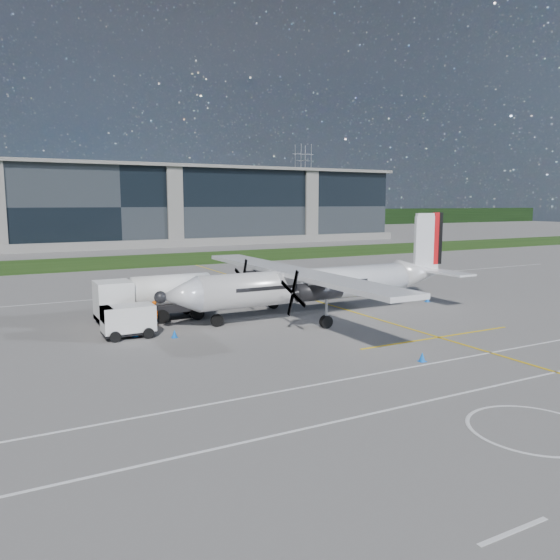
{
  "coord_description": "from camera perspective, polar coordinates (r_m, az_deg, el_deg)",
  "views": [
    {
      "loc": [
        -21.32,
        -30.53,
        8.31
      ],
      "look_at": [
        -3.23,
        3.32,
        2.86
      ],
      "focal_mm": 35.0,
      "sensor_mm": 36.0,
      "label": 1
    }
  ],
  "objects": [
    {
      "name": "baggage_tug",
      "position": [
        35.23,
        -15.57,
        -4.19
      ],
      "size": [
        3.34,
        2.0,
        2.0
      ],
      "primitive_type": null,
      "color": "white",
      "rests_on": "ground"
    },
    {
      "name": "ground",
      "position": [
        74.14,
        -11.23,
        1.49
      ],
      "size": [
        400.0,
        400.0,
        0.0
      ],
      "primitive_type": "plane",
      "color": "slate",
      "rests_on": "ground"
    },
    {
      "name": "safety_cone_tail",
      "position": [
        47.71,
        15.15,
        -1.93
      ],
      "size": [
        0.36,
        0.36,
        0.5
      ],
      "primitive_type": "cone",
      "color": "blue",
      "rests_on": "ground"
    },
    {
      "name": "safety_cone_nose_port",
      "position": [
        34.62,
        -10.97,
        -5.53
      ],
      "size": [
        0.36,
        0.36,
        0.5
      ],
      "primitive_type": "cone",
      "color": "blue",
      "rests_on": "ground"
    },
    {
      "name": "turboprop_aircraft",
      "position": [
        40.25,
        4.06,
        1.57
      ],
      "size": [
        24.16,
        25.05,
        7.52
      ],
      "primitive_type": null,
      "color": "white",
      "rests_on": "ground"
    },
    {
      "name": "yellow_taxiway_centerline",
      "position": [
        47.98,
        2.81,
        -1.9
      ],
      "size": [
        0.2,
        70.0,
        0.01
      ],
      "primitive_type": "cube",
      "color": "yellow",
      "rests_on": "ground"
    },
    {
      "name": "terminal_building",
      "position": [
        112.57,
        -17.34,
        7.3
      ],
      "size": [
        120.0,
        20.0,
        15.0
      ],
      "primitive_type": "cube",
      "color": "black",
      "rests_on": "ground"
    },
    {
      "name": "ground_crew_person",
      "position": [
        38.25,
        -12.95,
        -3.19
      ],
      "size": [
        0.72,
        0.89,
        1.94
      ],
      "primitive_type": "imported",
      "rotation": [
        0.0,
        0.0,
        1.79
      ],
      "color": "#F25907",
      "rests_on": "ground"
    },
    {
      "name": "grass_strip",
      "position": [
        81.79,
        -12.87,
        2.06
      ],
      "size": [
        400.0,
        18.0,
        0.04
      ],
      "primitive_type": "cube",
      "color": "#1E3D10",
      "rests_on": "ground"
    },
    {
      "name": "safety_cone_fwd",
      "position": [
        35.44,
        -14.92,
        -5.34
      ],
      "size": [
        0.36,
        0.36,
        0.5
      ],
      "primitive_type": "cone",
      "color": "blue",
      "rests_on": "ground"
    },
    {
      "name": "white_lane_line",
      "position": [
        28.22,
        23.32,
        -9.71
      ],
      "size": [
        90.0,
        0.15,
        0.01
      ],
      "primitive_type": "cube",
      "color": "white",
      "rests_on": "ground"
    },
    {
      "name": "pylon_east",
      "position": [
        209.61,
        2.41,
        9.9
      ],
      "size": [
        9.0,
        4.6,
        30.0
      ],
      "primitive_type": null,
      "color": "gray",
      "rests_on": "ground"
    },
    {
      "name": "safety_cone_portwing",
      "position": [
        29.98,
        14.63,
        -7.78
      ],
      "size": [
        0.36,
        0.36,
        0.5
      ],
      "primitive_type": "cone",
      "color": "blue",
      "rests_on": "ground"
    },
    {
      "name": "tree_line",
      "position": [
        171.94,
        -21.09,
        5.77
      ],
      "size": [
        400.0,
        6.0,
        6.0
      ],
      "primitive_type": "cube",
      "color": "black",
      "rests_on": "ground"
    },
    {
      "name": "safety_cone_stbdwing",
      "position": [
        50.23,
        -6.39,
        -1.21
      ],
      "size": [
        0.36,
        0.36,
        0.5
      ],
      "primitive_type": "cone",
      "color": "blue",
      "rests_on": "ground"
    },
    {
      "name": "fuel_tanker_truck",
      "position": [
        39.53,
        -13.8,
        -1.92
      ],
      "size": [
        8.57,
        2.78,
        3.21
      ],
      "primitive_type": null,
      "color": "white",
      "rests_on": "ground"
    }
  ]
}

